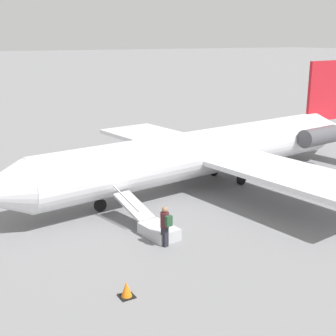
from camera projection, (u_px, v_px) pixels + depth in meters
ground_plane at (202, 186)px, 27.41m from camera, size 600.00×600.00×0.00m
airplane_main at (214, 150)px, 27.38m from camera, size 27.18×20.46×6.88m
boarding_stairs at (154, 226)px, 20.71m from camera, size 1.55×4.11×1.71m
passenger at (165, 224)px, 19.27m from camera, size 0.37×0.56×1.74m
traffic_cone_near_stairs at (127, 290)px, 15.66m from camera, size 0.51×0.51×0.56m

